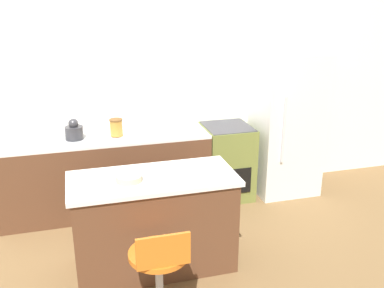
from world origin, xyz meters
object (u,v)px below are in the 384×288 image
refrigerator (286,124)px  kettle (74,131)px  stool_chair (160,272)px  oven_range (227,161)px  mixing_bowl (144,129)px

refrigerator → kettle: bearing=179.6°
refrigerator → stool_chair: refrigerator is taller
oven_range → refrigerator: 0.87m
kettle → refrigerator: bearing=-0.4°
oven_range → stool_chair: bearing=-123.0°
refrigerator → kettle: (-2.52, 0.02, 0.12)m
stool_chair → mixing_bowl: mixing_bowl is taller
oven_range → stool_chair: oven_range is taller
oven_range → kettle: 1.85m
refrigerator → stool_chair: (-1.97, -1.85, -0.47)m
refrigerator → mixing_bowl: bearing=179.4°
mixing_bowl → refrigerator: bearing=-0.6°
stool_chair → kettle: bearing=106.3°
oven_range → kettle: kettle is taller
oven_range → mixing_bowl: bearing=-179.5°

